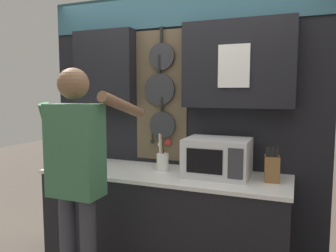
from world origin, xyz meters
name	(u,v)px	position (x,y,z in m)	size (l,w,h in m)	color
base_cabinet_counter	(163,225)	(0.00, 0.00, 0.47)	(2.09, 0.67, 0.94)	black
back_wall_unit	(177,102)	(0.02, 0.30, 1.53)	(2.66, 0.22, 2.53)	black
microwave	(217,157)	(0.45, 0.06, 1.09)	(0.52, 0.40, 0.31)	silver
knife_block	(272,168)	(0.88, 0.06, 1.04)	(0.13, 0.16, 0.28)	brown
utensil_crock	(163,161)	(-0.03, 0.06, 1.02)	(0.10, 0.10, 0.33)	white
person	(77,168)	(-0.41, -0.64, 1.08)	(0.54, 0.69, 1.79)	#383842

